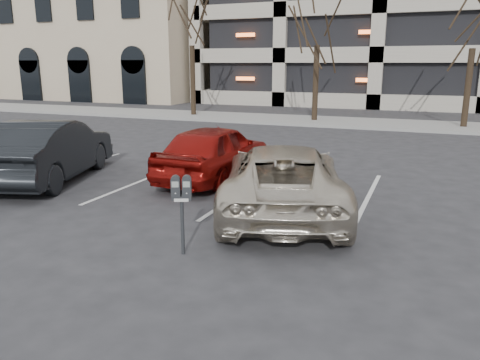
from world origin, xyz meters
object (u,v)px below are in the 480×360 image
car_red (215,152)px  tree_a (191,0)px  parking_meter (181,196)px  car_dark (49,150)px  suv_silver (283,178)px

car_red → tree_a: bearing=-58.7°
parking_meter → car_red: size_ratio=0.29×
tree_a → car_dark: bearing=-76.3°
suv_silver → car_dark: size_ratio=1.14×
car_dark → car_red: bearing=-174.4°
tree_a → car_dark: (3.58, -14.76, -5.49)m
tree_a → parking_meter: (9.10, -17.77, -5.32)m
tree_a → car_red: bearing=-60.3°
car_red → car_dark: (-3.88, -1.70, 0.06)m
parking_meter → car_red: car_red is taller
suv_silver → car_dark: 6.34m
parking_meter → car_dark: bearing=127.8°
car_red → suv_silver: bearing=142.1°
car_red → car_dark: 4.23m
tree_a → suv_silver: bearing=-56.7°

